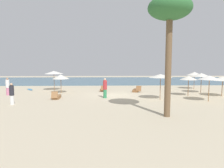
# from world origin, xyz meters

# --- Properties ---
(ground_plane) EXTENTS (60.00, 60.00, 0.00)m
(ground_plane) POSITION_xyz_m (0.00, 0.00, 0.00)
(ground_plane) COLOR beige
(ocean_water) EXTENTS (48.00, 16.00, 0.06)m
(ocean_water) POSITION_xyz_m (0.00, 17.00, 0.03)
(ocean_water) COLOR #476B7F
(ocean_water) RESTS_ON ground_plane
(umbrella_0) EXTENTS (1.82, 1.82, 2.04)m
(umbrella_0) POSITION_xyz_m (-5.68, 1.75, 1.80)
(umbrella_0) COLOR brown
(umbrella_0) RESTS_ON ground_plane
(umbrella_1) EXTENTS (1.92, 1.92, 2.18)m
(umbrella_1) POSITION_xyz_m (9.64, 1.50, 1.99)
(umbrella_1) COLOR brown
(umbrella_1) RESTS_ON ground_plane
(umbrella_2) EXTENTS (2.19, 2.19, 1.96)m
(umbrella_2) POSITION_xyz_m (10.68, -0.86, 1.77)
(umbrella_2) COLOR brown
(umbrella_2) RESTS_ON ground_plane
(umbrella_3) EXTENTS (2.08, 2.08, 2.31)m
(umbrella_3) POSITION_xyz_m (4.11, -2.44, 2.15)
(umbrella_3) COLOR brown
(umbrella_3) RESTS_ON ground_plane
(umbrella_4) EXTENTS (1.71, 1.71, 2.00)m
(umbrella_4) POSITION_xyz_m (7.46, -0.44, 1.81)
(umbrella_4) COLOR brown
(umbrella_4) RESTS_ON ground_plane
(umbrella_5) EXTENTS (1.91, 1.91, 2.23)m
(umbrella_5) POSITION_xyz_m (8.06, -3.48, 2.06)
(umbrella_5) COLOR olive
(umbrella_5) RESTS_ON ground_plane
(umbrella_6) EXTENTS (2.16, 2.16, 2.33)m
(umbrella_6) POSITION_xyz_m (-6.94, 3.93, 2.16)
(umbrella_6) COLOR brown
(umbrella_6) RESTS_ON ground_plane
(umbrella_7) EXTENTS (1.91, 1.91, 2.15)m
(umbrella_7) POSITION_xyz_m (10.28, 4.81, 1.94)
(umbrella_7) COLOR brown
(umbrella_7) RESTS_ON ground_plane
(lounger_0) EXTENTS (0.68, 1.72, 0.69)m
(lounger_0) POSITION_xyz_m (-1.12, 3.36, 0.17)
(lounger_0) COLOR brown
(lounger_0) RESTS_ON ground_plane
(lounger_1) EXTENTS (1.04, 1.75, 0.73)m
(lounger_1) POSITION_xyz_m (2.68, 2.67, 0.17)
(lounger_1) COLOR brown
(lounger_1) RESTS_ON ground_plane
(lounger_2) EXTENTS (0.67, 1.67, 0.74)m
(lounger_2) POSITION_xyz_m (-5.40, -1.65, 0.17)
(lounger_2) COLOR olive
(lounger_2) RESTS_ON ground_plane
(person_0) EXTENTS (0.51, 0.51, 1.87)m
(person_0) POSITION_xyz_m (-0.88, -1.48, 0.94)
(person_0) COLOR #338C59
(person_0) RESTS_ON ground_plane
(person_1) EXTENTS (0.50, 0.50, 1.80)m
(person_1) POSITION_xyz_m (-10.83, 0.46, 0.90)
(person_1) COLOR #D17299
(person_1) RESTS_ON ground_plane
(person_2) EXTENTS (0.47, 0.47, 1.73)m
(person_2) POSITION_xyz_m (-8.29, -4.39, 0.87)
(person_2) COLOR white
(person_2) RESTS_ON ground_plane
(palm_0) EXTENTS (2.62, 2.62, 7.31)m
(palm_0) POSITION_xyz_m (3.01, -8.42, 6.29)
(palm_0) COLOR brown
(palm_0) RESTS_ON ground_plane
(dog) EXTENTS (0.66, 0.68, 0.34)m
(dog) POSITION_xyz_m (7.01, 4.29, 0.18)
(dog) COLOR silver
(dog) RESTS_ON ground_plane
(surfboard) EXTENTS (1.37, 1.84, 0.07)m
(surfboard) POSITION_xyz_m (-10.13, 4.76, 0.04)
(surfboard) COLOR #338CCC
(surfboard) RESTS_ON ground_plane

